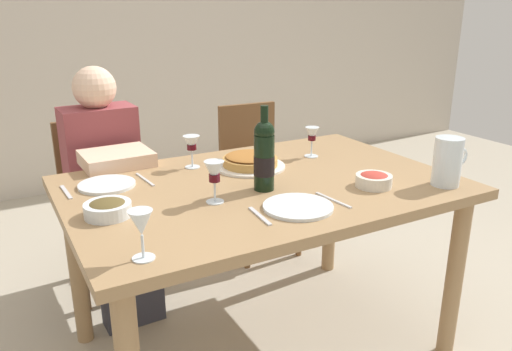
# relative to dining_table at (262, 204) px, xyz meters

# --- Properties ---
(ground_plane) EXTENTS (8.00, 8.00, 0.00)m
(ground_plane) POSITION_rel_dining_table_xyz_m (0.00, 0.00, -0.67)
(ground_plane) COLOR #B2A893
(back_wall) EXTENTS (8.00, 0.10, 2.80)m
(back_wall) POSITION_rel_dining_table_xyz_m (0.00, 2.52, 0.73)
(back_wall) COLOR beige
(back_wall) RESTS_ON ground
(dining_table) EXTENTS (1.50, 1.00, 0.76)m
(dining_table) POSITION_rel_dining_table_xyz_m (0.00, 0.00, 0.00)
(dining_table) COLOR #9E7A51
(dining_table) RESTS_ON ground
(wine_bottle) EXTENTS (0.08, 0.08, 0.32)m
(wine_bottle) POSITION_rel_dining_table_xyz_m (-0.03, -0.07, 0.23)
(wine_bottle) COLOR black
(wine_bottle) RESTS_ON dining_table
(water_pitcher) EXTENTS (0.16, 0.11, 0.19)m
(water_pitcher) POSITION_rel_dining_table_xyz_m (0.61, -0.37, 0.18)
(water_pitcher) COLOR silver
(water_pitcher) RESTS_ON dining_table
(baked_tart) EXTENTS (0.30, 0.30, 0.06)m
(baked_tart) POSITION_rel_dining_table_xyz_m (0.05, 0.20, 0.12)
(baked_tart) COLOR white
(baked_tart) RESTS_ON dining_table
(salad_bowl) EXTENTS (0.14, 0.14, 0.06)m
(salad_bowl) POSITION_rel_dining_table_xyz_m (0.35, -0.25, 0.12)
(salad_bowl) COLOR silver
(salad_bowl) RESTS_ON dining_table
(olive_bowl) EXTENTS (0.15, 0.15, 0.06)m
(olive_bowl) POSITION_rel_dining_table_xyz_m (-0.61, -0.05, 0.12)
(olive_bowl) COLOR silver
(olive_bowl) RESTS_ON dining_table
(wine_glass_left_diner) EXTENTS (0.06, 0.06, 0.14)m
(wine_glass_left_diner) POSITION_rel_dining_table_xyz_m (0.38, 0.21, 0.19)
(wine_glass_left_diner) COLOR silver
(wine_glass_left_diner) RESTS_ON dining_table
(wine_glass_right_diner) EXTENTS (0.07, 0.07, 0.15)m
(wine_glass_right_diner) POSITION_rel_dining_table_xyz_m (-0.25, -0.10, 0.20)
(wine_glass_right_diner) COLOR silver
(wine_glass_right_diner) RESTS_ON dining_table
(wine_glass_centre) EXTENTS (0.07, 0.07, 0.14)m
(wine_glass_centre) POSITION_rel_dining_table_xyz_m (-0.17, 0.32, 0.19)
(wine_glass_centre) COLOR silver
(wine_glass_centre) RESTS_ON dining_table
(wine_glass_spare) EXTENTS (0.07, 0.07, 0.14)m
(wine_glass_spare) POSITION_rel_dining_table_xyz_m (-0.60, -0.39, 0.19)
(wine_glass_spare) COLOR silver
(wine_glass_spare) RESTS_ON dining_table
(dinner_plate_left_setting) EXTENTS (0.24, 0.24, 0.01)m
(dinner_plate_left_setting) POSITION_rel_dining_table_xyz_m (-0.02, -0.29, 0.10)
(dinner_plate_left_setting) COLOR silver
(dinner_plate_left_setting) RESTS_ON dining_table
(dinner_plate_right_setting) EXTENTS (0.22, 0.22, 0.01)m
(dinner_plate_right_setting) POSITION_rel_dining_table_xyz_m (-0.54, 0.25, 0.10)
(dinner_plate_right_setting) COLOR silver
(dinner_plate_right_setting) RESTS_ON dining_table
(fork_left_setting) EXTENTS (0.03, 0.16, 0.00)m
(fork_left_setting) POSITION_rel_dining_table_xyz_m (-0.17, -0.29, 0.09)
(fork_left_setting) COLOR silver
(fork_left_setting) RESTS_ON dining_table
(knife_left_setting) EXTENTS (0.03, 0.18, 0.00)m
(knife_left_setting) POSITION_rel_dining_table_xyz_m (0.13, -0.29, 0.09)
(knife_left_setting) COLOR silver
(knife_left_setting) RESTS_ON dining_table
(knife_right_setting) EXTENTS (0.02, 0.18, 0.00)m
(knife_right_setting) POSITION_rel_dining_table_xyz_m (-0.39, 0.25, 0.09)
(knife_right_setting) COLOR silver
(knife_right_setting) RESTS_ON dining_table
(spoon_right_setting) EXTENTS (0.02, 0.16, 0.00)m
(spoon_right_setting) POSITION_rel_dining_table_xyz_m (-0.69, 0.25, 0.09)
(spoon_right_setting) COLOR silver
(spoon_right_setting) RESTS_ON dining_table
(chair_left) EXTENTS (0.41, 0.41, 0.87)m
(chair_left) POSITION_rel_dining_table_xyz_m (-0.45, 0.91, -0.17)
(chair_left) COLOR brown
(chair_left) RESTS_ON ground
(diner_left) EXTENTS (0.35, 0.51, 1.16)m
(diner_left) POSITION_rel_dining_table_xyz_m (-0.45, 0.67, -0.05)
(diner_left) COLOR #8E3D42
(diner_left) RESTS_ON ground
(chair_right) EXTENTS (0.42, 0.42, 0.87)m
(chair_right) POSITION_rel_dining_table_xyz_m (0.45, 0.89, -0.17)
(chair_right) COLOR brown
(chair_right) RESTS_ON ground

